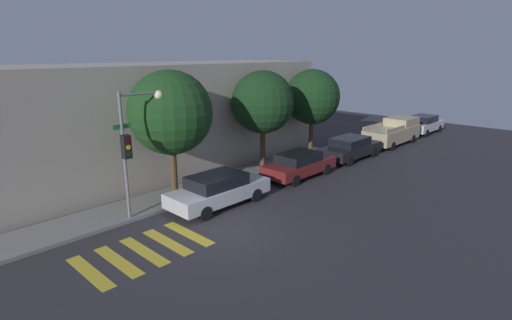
{
  "coord_description": "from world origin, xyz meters",
  "views": [
    {
      "loc": [
        -9.11,
        -10.36,
        6.51
      ],
      "look_at": [
        3.84,
        2.1,
        1.6
      ],
      "focal_mm": 28.0,
      "sensor_mm": 36.0,
      "label": 1
    }
  ],
  "objects_px": {
    "sedan_near_corner": "(218,189)",
    "sedan_middle": "(299,164)",
    "tree_midblock": "(263,102)",
    "pickup_truck": "(393,132)",
    "tree_near_corner": "(171,113)",
    "sedan_tail_of_row": "(424,124)",
    "tree_far_end": "(312,97)",
    "traffic_light_pole": "(134,136)",
    "sedan_far_end": "(350,148)"
  },
  "relations": [
    {
      "from": "tree_far_end",
      "to": "pickup_truck",
      "type": "bearing_deg",
      "value": -19.04
    },
    {
      "from": "pickup_truck",
      "to": "sedan_tail_of_row",
      "type": "height_order",
      "value": "pickup_truck"
    },
    {
      "from": "sedan_tail_of_row",
      "to": "tree_near_corner",
      "type": "bearing_deg",
      "value": 174.11
    },
    {
      "from": "sedan_near_corner",
      "to": "sedan_tail_of_row",
      "type": "bearing_deg",
      "value": 0.0
    },
    {
      "from": "sedan_near_corner",
      "to": "tree_far_end",
      "type": "distance_m",
      "value": 10.57
    },
    {
      "from": "sedan_far_end",
      "to": "tree_far_end",
      "type": "height_order",
      "value": "tree_far_end"
    },
    {
      "from": "tree_midblock",
      "to": "tree_far_end",
      "type": "xyz_separation_m",
      "value": [
        4.53,
        -0.0,
        -0.08
      ]
    },
    {
      "from": "traffic_light_pole",
      "to": "sedan_far_end",
      "type": "height_order",
      "value": "traffic_light_pole"
    },
    {
      "from": "sedan_middle",
      "to": "tree_far_end",
      "type": "height_order",
      "value": "tree_far_end"
    },
    {
      "from": "sedan_middle",
      "to": "tree_midblock",
      "type": "height_order",
      "value": "tree_midblock"
    },
    {
      "from": "traffic_light_pole",
      "to": "sedan_near_corner",
      "type": "distance_m",
      "value": 4.25
    },
    {
      "from": "sedan_middle",
      "to": "sedan_far_end",
      "type": "xyz_separation_m",
      "value": [
        5.16,
        0.0,
        0.02
      ]
    },
    {
      "from": "traffic_light_pole",
      "to": "tree_far_end",
      "type": "relative_size",
      "value": 0.93
    },
    {
      "from": "pickup_truck",
      "to": "tree_near_corner",
      "type": "distance_m",
      "value": 17.71
    },
    {
      "from": "sedan_near_corner",
      "to": "sedan_tail_of_row",
      "type": "relative_size",
      "value": 1.07
    },
    {
      "from": "traffic_light_pole",
      "to": "tree_near_corner",
      "type": "bearing_deg",
      "value": 23.77
    },
    {
      "from": "sedan_near_corner",
      "to": "tree_midblock",
      "type": "xyz_separation_m",
      "value": [
        5.32,
        2.35,
        3.08
      ]
    },
    {
      "from": "tree_near_corner",
      "to": "sedan_middle",
      "type": "bearing_deg",
      "value": -20.53
    },
    {
      "from": "sedan_far_end",
      "to": "tree_midblock",
      "type": "relative_size",
      "value": 0.84
    },
    {
      "from": "sedan_near_corner",
      "to": "sedan_tail_of_row",
      "type": "xyz_separation_m",
      "value": [
        22.14,
        0.0,
        0.01
      ]
    },
    {
      "from": "traffic_light_pole",
      "to": "tree_near_corner",
      "type": "height_order",
      "value": "tree_near_corner"
    },
    {
      "from": "sedan_far_end",
      "to": "pickup_truck",
      "type": "xyz_separation_m",
      "value": [
        5.86,
        0.0,
        0.18
      ]
    },
    {
      "from": "sedan_middle",
      "to": "sedan_tail_of_row",
      "type": "bearing_deg",
      "value": 0.0
    },
    {
      "from": "traffic_light_pole",
      "to": "tree_near_corner",
      "type": "relative_size",
      "value": 0.88
    },
    {
      "from": "pickup_truck",
      "to": "tree_midblock",
      "type": "bearing_deg",
      "value": 168.29
    },
    {
      "from": "traffic_light_pole",
      "to": "tree_far_end",
      "type": "height_order",
      "value": "tree_far_end"
    },
    {
      "from": "sedan_far_end",
      "to": "pickup_truck",
      "type": "bearing_deg",
      "value": 0.0
    },
    {
      "from": "sedan_tail_of_row",
      "to": "tree_far_end",
      "type": "distance_m",
      "value": 12.86
    },
    {
      "from": "traffic_light_pole",
      "to": "sedan_near_corner",
      "type": "xyz_separation_m",
      "value": [
        3.09,
        -1.27,
        -2.63
      ]
    },
    {
      "from": "traffic_light_pole",
      "to": "tree_far_end",
      "type": "distance_m",
      "value": 13.0
    },
    {
      "from": "traffic_light_pole",
      "to": "sedan_tail_of_row",
      "type": "bearing_deg",
      "value": -2.88
    },
    {
      "from": "sedan_tail_of_row",
      "to": "traffic_light_pole",
      "type": "bearing_deg",
      "value": 177.12
    },
    {
      "from": "sedan_far_end",
      "to": "tree_near_corner",
      "type": "bearing_deg",
      "value": 168.39
    },
    {
      "from": "sedan_middle",
      "to": "tree_midblock",
      "type": "distance_m",
      "value": 3.91
    },
    {
      "from": "sedan_far_end",
      "to": "tree_far_end",
      "type": "xyz_separation_m",
      "value": [
        -0.95,
        2.35,
        3.01
      ]
    },
    {
      "from": "pickup_truck",
      "to": "sedan_tail_of_row",
      "type": "distance_m",
      "value": 5.48
    },
    {
      "from": "sedan_near_corner",
      "to": "sedan_middle",
      "type": "distance_m",
      "value": 5.64
    },
    {
      "from": "sedan_tail_of_row",
      "to": "tree_far_end",
      "type": "xyz_separation_m",
      "value": [
        -12.29,
        2.35,
        2.99
      ]
    },
    {
      "from": "tree_near_corner",
      "to": "tree_far_end",
      "type": "height_order",
      "value": "tree_near_corner"
    },
    {
      "from": "sedan_far_end",
      "to": "pickup_truck",
      "type": "relative_size",
      "value": 0.88
    },
    {
      "from": "tree_near_corner",
      "to": "tree_midblock",
      "type": "bearing_deg",
      "value": 0.0
    },
    {
      "from": "traffic_light_pole",
      "to": "sedan_near_corner",
      "type": "bearing_deg",
      "value": -22.31
    },
    {
      "from": "sedan_middle",
      "to": "sedan_tail_of_row",
      "type": "xyz_separation_m",
      "value": [
        16.5,
        0.0,
        0.05
      ]
    },
    {
      "from": "tree_near_corner",
      "to": "tree_midblock",
      "type": "relative_size",
      "value": 1.04
    },
    {
      "from": "sedan_near_corner",
      "to": "tree_midblock",
      "type": "relative_size",
      "value": 0.84
    },
    {
      "from": "tree_near_corner",
      "to": "tree_midblock",
      "type": "distance_m",
      "value": 5.96
    },
    {
      "from": "tree_midblock",
      "to": "tree_far_end",
      "type": "relative_size",
      "value": 1.01
    },
    {
      "from": "pickup_truck",
      "to": "sedan_near_corner",
      "type": "bearing_deg",
      "value": 180.0
    },
    {
      "from": "tree_far_end",
      "to": "sedan_tail_of_row",
      "type": "bearing_deg",
      "value": -10.83
    },
    {
      "from": "pickup_truck",
      "to": "sedan_middle",
      "type": "bearing_deg",
      "value": -180.0
    }
  ]
}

